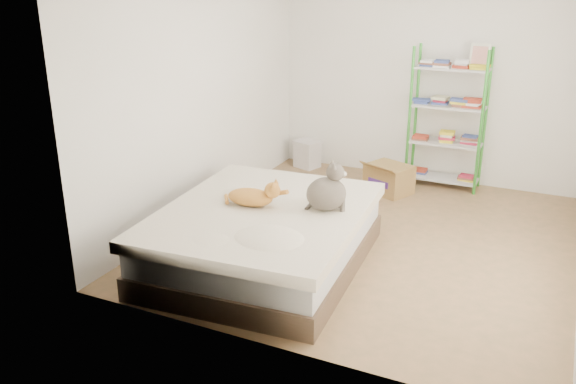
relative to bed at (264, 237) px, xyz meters
The scene contains 7 objects.
room 1.59m from the bed, 53.98° to the left, with size 3.81×4.21×2.61m.
bed is the anchor object (origin of this frame).
orange_cat 0.40m from the bed, 169.22° to the left, with size 0.50×0.27×0.20m, color #EC9D49, non-canonical shape.
grey_cat 0.74m from the bed, 23.35° to the left, with size 0.32×0.38×0.43m, color slate, non-canonical shape.
shelf_unit 3.10m from the bed, 70.43° to the left, with size 0.88×0.36×1.74m.
cardboard_box 2.38m from the bed, 78.20° to the left, with size 0.61×0.62×0.40m.
white_bin 2.94m from the bed, 105.79° to the left, with size 0.39×0.37×0.37m.
Camera 1 is at (1.62, -5.41, 2.55)m, focal length 38.00 mm.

